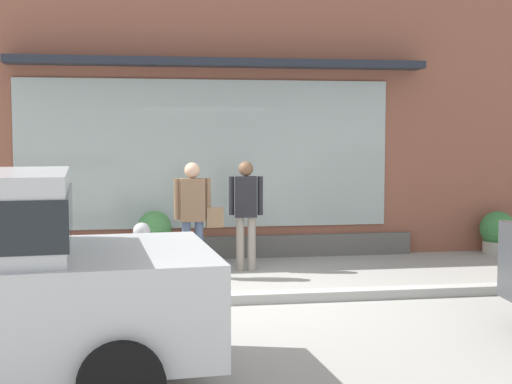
# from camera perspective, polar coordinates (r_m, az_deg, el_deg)

# --- Properties ---
(ground_plane) EXTENTS (60.00, 60.00, 0.00)m
(ground_plane) POSITION_cam_1_polar(r_m,az_deg,el_deg) (9.01, -0.62, -8.39)
(ground_plane) COLOR #9E9B93
(curb_strip) EXTENTS (14.00, 0.24, 0.12)m
(curb_strip) POSITION_cam_1_polar(r_m,az_deg,el_deg) (8.80, -0.42, -8.29)
(curb_strip) COLOR #B2B2AD
(curb_strip) RESTS_ON ground_plane
(storefront) EXTENTS (14.00, 0.81, 5.17)m
(storefront) POSITION_cam_1_polar(r_m,az_deg,el_deg) (11.95, -2.92, 7.06)
(storefront) COLOR #935642
(storefront) RESTS_ON ground_plane
(fire_hydrant) EXTENTS (0.39, 0.35, 0.85)m
(fire_hydrant) POSITION_cam_1_polar(r_m,az_deg,el_deg) (9.79, -8.93, -4.89)
(fire_hydrant) COLOR #B2B2B7
(fire_hydrant) RESTS_ON ground_plane
(pedestrian_with_handbag) EXTENTS (0.69, 0.22, 1.62)m
(pedestrian_with_handbag) POSITION_cam_1_polar(r_m,az_deg,el_deg) (10.19, -4.87, -1.48)
(pedestrian_with_handbag) COLOR #475675
(pedestrian_with_handbag) RESTS_ON ground_plane
(pedestrian_passerby) EXTENTS (0.50, 0.24, 1.62)m
(pedestrian_passerby) POSITION_cam_1_polar(r_m,az_deg,el_deg) (10.70, -0.80, -1.17)
(pedestrian_passerby) COLOR #9E9384
(pedestrian_passerby) RESTS_ON ground_plane
(potted_plant_near_hydrant) EXTENTS (0.53, 0.53, 0.84)m
(potted_plant_near_hydrant) POSITION_cam_1_polar(r_m,az_deg,el_deg) (11.29, -7.96, -3.41)
(potted_plant_near_hydrant) COLOR #4C4C51
(potted_plant_near_hydrant) RESTS_ON ground_plane
(potted_plant_trailing_edge) EXTENTS (0.60, 0.60, 0.72)m
(potted_plant_trailing_edge) POSITION_cam_1_polar(r_m,az_deg,el_deg) (12.98, 18.40, -2.98)
(potted_plant_trailing_edge) COLOR #B7B2A3
(potted_plant_trailing_edge) RESTS_ON ground_plane
(potted_plant_corner_tall) EXTENTS (0.48, 0.48, 0.80)m
(potted_plant_corner_tall) POSITION_cam_1_polar(r_m,az_deg,el_deg) (11.87, -19.32, -3.61)
(potted_plant_corner_tall) COLOR #33473D
(potted_plant_corner_tall) RESTS_ON ground_plane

